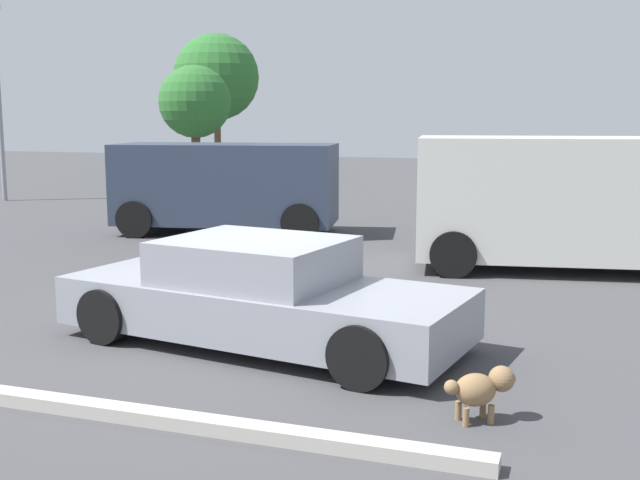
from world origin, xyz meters
The scene contains 8 objects.
ground_plane centered at (0.00, 0.00, 0.00)m, with size 80.00×80.00×0.00m, color #424244.
sedan_foreground centered at (0.25, -0.22, 0.56)m, with size 4.85×2.48×1.20m.
dog centered at (2.93, -1.73, 0.30)m, with size 0.56×0.46×0.47m.
van_white centered at (3.49, 5.51, 1.20)m, with size 5.45×2.99×2.23m.
suv_dark centered at (-3.82, 7.37, 1.08)m, with size 5.05×2.83×1.98m.
parking_curb centered at (0.00, -2.69, 0.06)m, with size 6.38×0.20×0.12m, color #B7B2A8.
tree_back_left centered at (-10.56, 18.68, 3.11)m, with size 2.75×2.75×4.51m.
tree_back_center centered at (-12.99, 25.45, 4.40)m, with size 4.02×4.02×6.42m.
Camera 1 is at (3.67, -8.13, 2.57)m, focal length 43.58 mm.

